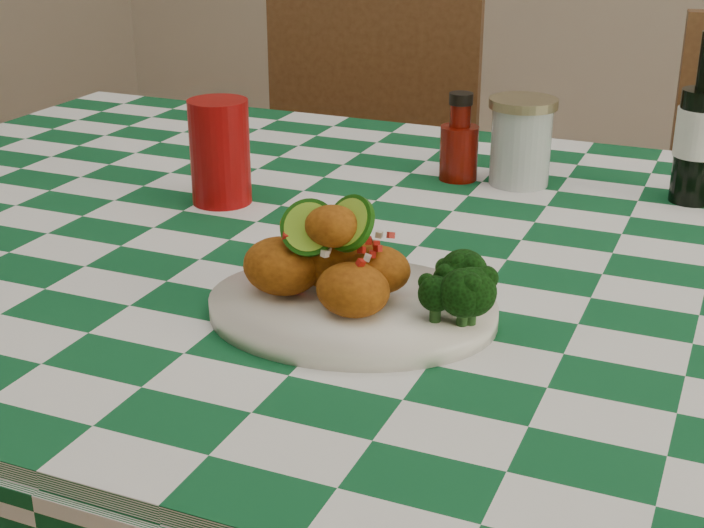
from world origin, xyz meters
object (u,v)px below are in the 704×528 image
at_px(fried_chicken_pile, 337,253).
at_px(beer_bottle, 702,119).
at_px(ketchup_bottle, 459,137).
at_px(mason_jar, 521,142).
at_px(plate, 352,309).
at_px(wooden_chair_left, 347,235).
at_px(red_tumbler, 220,152).

relative_size(fried_chicken_pile, beer_bottle, 0.67).
bearing_deg(ketchup_bottle, mason_jar, 8.69).
xyz_separation_m(fried_chicken_pile, beer_bottle, (0.28, 0.49, 0.04)).
distance_m(fried_chicken_pile, beer_bottle, 0.56).
xyz_separation_m(plate, fried_chicken_pile, (-0.02, 0.00, 0.05)).
bearing_deg(mason_jar, wooden_chair_left, 134.69).
relative_size(beer_bottle, wooden_chair_left, 0.22).
bearing_deg(fried_chicken_pile, red_tumbler, 137.26).
height_order(red_tumbler, wooden_chair_left, wooden_chair_left).
relative_size(plate, ketchup_bottle, 2.32).
distance_m(plate, mason_jar, 0.48).
bearing_deg(plate, beer_bottle, 61.67).
bearing_deg(red_tumbler, fried_chicken_pile, -42.74).
bearing_deg(wooden_chair_left, red_tumbler, -87.69).
bearing_deg(fried_chicken_pile, mason_jar, 83.09).
bearing_deg(wooden_chair_left, beer_bottle, -40.98).
xyz_separation_m(red_tumbler, beer_bottle, (0.55, 0.24, 0.04)).
height_order(red_tumbler, mason_jar, red_tumbler).
distance_m(plate, ketchup_bottle, 0.46).
distance_m(red_tumbler, ketchup_bottle, 0.32).
relative_size(plate, mason_jar, 2.38).
bearing_deg(beer_bottle, wooden_chair_left, 146.74).
xyz_separation_m(mason_jar, beer_bottle, (0.22, 0.01, 0.05)).
height_order(ketchup_bottle, wooden_chair_left, wooden_chair_left).
xyz_separation_m(plate, beer_bottle, (0.26, 0.49, 0.10)).
distance_m(mason_jar, beer_bottle, 0.23).
bearing_deg(mason_jar, plate, -95.04).
bearing_deg(plate, red_tumbler, 138.86).
height_order(ketchup_bottle, beer_bottle, beer_bottle).
relative_size(ketchup_bottle, wooden_chair_left, 0.12).
bearing_deg(wooden_chair_left, plate, -74.06).
distance_m(red_tumbler, beer_bottle, 0.60).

